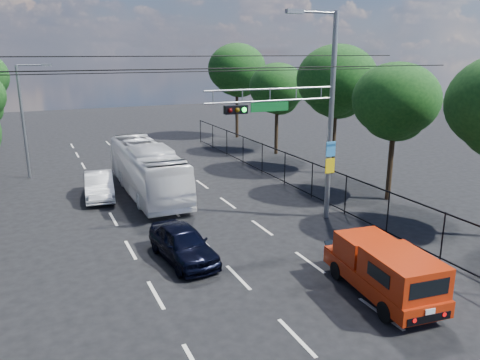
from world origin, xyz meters
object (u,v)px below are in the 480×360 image
red_pickup (384,269)px  white_bus (147,169)px  signal_mast (309,110)px  navy_hatchback (183,243)px  white_van (99,185)px

red_pickup → white_bus: size_ratio=0.49×
signal_mast → navy_hatchback: 8.23m
red_pickup → white_bus: 15.30m
signal_mast → navy_hatchback: bearing=-164.9°
white_bus → white_van: white_bus is taller
red_pickup → navy_hatchback: bearing=133.6°
signal_mast → white_van: signal_mast is taller
red_pickup → white_bus: bearing=105.8°
red_pickup → white_bus: (-4.18, 14.71, 0.44)m
signal_mast → white_bus: size_ratio=0.94×
red_pickup → white_van: red_pickup is taller
navy_hatchback → white_bus: white_bus is taller
signal_mast → white_van: bearing=136.8°
red_pickup → navy_hatchback: 7.40m
white_bus → white_van: size_ratio=2.40×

